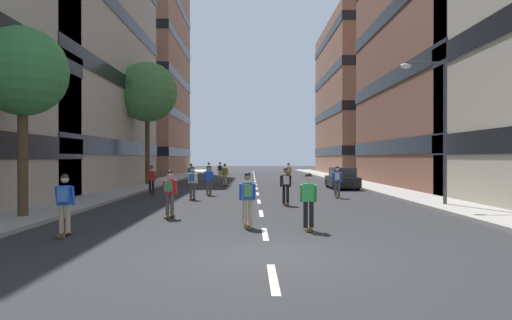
% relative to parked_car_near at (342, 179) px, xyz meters
% --- Properties ---
extents(ground_plane, '(170.52, 170.52, 0.00)m').
position_rel_parked_car_near_xyz_m(ground_plane, '(-6.15, 5.84, -0.70)').
color(ground_plane, '#28282B').
extents(sidewalk_left, '(2.64, 78.15, 0.14)m').
position_rel_parked_car_near_xyz_m(sidewalk_left, '(-14.81, 9.40, -0.63)').
color(sidewalk_left, '#9E9991').
rests_on(sidewalk_left, ground_plane).
extents(sidewalk_right, '(2.64, 78.15, 0.14)m').
position_rel_parked_car_near_xyz_m(sidewalk_right, '(2.52, 9.40, -0.63)').
color(sidewalk_right, '#9E9991').
rests_on(sidewalk_right, ground_plane).
extents(lane_markings, '(0.16, 67.20, 0.01)m').
position_rel_parked_car_near_xyz_m(lane_markings, '(-6.15, 7.92, -0.70)').
color(lane_markings, silver).
rests_on(lane_markings, ground_plane).
extents(building_left_mid, '(12.56, 23.85, 24.89)m').
position_rel_parked_car_near_xyz_m(building_left_mid, '(-22.35, 1.84, 11.84)').
color(building_left_mid, '#BCB29E').
rests_on(building_left_mid, ground_plane).
extents(building_left_far, '(12.56, 19.12, 34.64)m').
position_rel_parked_car_near_xyz_m(building_left_far, '(-22.35, 30.24, 16.71)').
color(building_left_far, '#9E6B51').
rests_on(building_left_far, ground_plane).
extents(building_right_far, '(12.56, 21.93, 20.49)m').
position_rel_parked_car_near_xyz_m(building_right_far, '(10.06, 30.24, 9.64)').
color(building_right_far, '#9E6B51').
rests_on(building_right_far, ground_plane).
extents(parked_car_near, '(1.82, 4.40, 1.52)m').
position_rel_parked_car_near_xyz_m(parked_car_near, '(0.00, 0.00, 0.00)').
color(parked_car_near, black).
rests_on(parked_car_near, ground_plane).
extents(street_tree_near, '(4.76, 4.76, 9.72)m').
position_rel_parked_car_near_xyz_m(street_tree_near, '(-14.81, 3.83, 6.74)').
color(street_tree_near, '#4C3823').
rests_on(street_tree_near, sidewalk_left).
extents(street_tree_mid, '(3.22, 3.22, 6.83)m').
position_rel_parked_car_near_xyz_m(street_tree_mid, '(-14.81, -16.32, 4.62)').
color(street_tree_mid, '#4C3823').
rests_on(street_tree_mid, sidewalk_left).
extents(streetlamp_right, '(2.13, 0.30, 6.50)m').
position_rel_parked_car_near_xyz_m(streetlamp_right, '(1.89, -12.26, 3.44)').
color(streetlamp_right, '#3F3F44').
rests_on(streetlamp_right, sidewalk_right).
extents(skater_0, '(0.55, 0.91, 1.78)m').
position_rel_parked_car_near_xyz_m(skater_0, '(-9.72, 14.41, 0.32)').
color(skater_0, brown).
rests_on(skater_0, ground_plane).
extents(skater_1, '(0.54, 0.91, 1.78)m').
position_rel_parked_car_near_xyz_m(skater_1, '(-6.66, -18.32, 0.32)').
color(skater_1, brown).
rests_on(skater_1, ground_plane).
extents(skater_2, '(0.55, 0.91, 1.78)m').
position_rel_parked_car_near_xyz_m(skater_2, '(-11.88, -19.89, 0.32)').
color(skater_2, brown).
rests_on(skater_2, ground_plane).
extents(skater_3, '(0.56, 0.92, 1.78)m').
position_rel_parked_car_near_xyz_m(skater_3, '(-8.60, 3.25, 0.32)').
color(skater_3, brown).
rests_on(skater_3, ground_plane).
extents(skater_4, '(0.54, 0.91, 1.78)m').
position_rel_parked_car_near_xyz_m(skater_4, '(-4.92, -11.49, 0.32)').
color(skater_4, brown).
rests_on(skater_4, ground_plane).
extents(skater_5, '(0.56, 0.92, 1.78)m').
position_rel_parked_car_near_xyz_m(skater_5, '(-9.58, -15.94, 0.32)').
color(skater_5, brown).
rests_on(skater_5, ground_plane).
extents(skater_6, '(0.54, 0.91, 1.78)m').
position_rel_parked_car_near_xyz_m(skater_6, '(-4.78, -18.93, 0.29)').
color(skater_6, brown).
rests_on(skater_6, ground_plane).
extents(skater_7, '(0.54, 0.91, 1.78)m').
position_rel_parked_car_near_xyz_m(skater_7, '(-3.17, 8.33, 0.32)').
color(skater_7, brown).
rests_on(skater_7, ground_plane).
extents(skater_8, '(0.55, 0.91, 1.78)m').
position_rel_parked_car_near_xyz_m(skater_8, '(-10.61, 11.54, 0.29)').
color(skater_8, brown).
rests_on(skater_8, ground_plane).
extents(skater_9, '(0.53, 0.90, 1.78)m').
position_rel_parked_car_near_xyz_m(skater_9, '(-9.05, -5.68, 0.29)').
color(skater_9, brown).
rests_on(skater_9, ground_plane).
extents(skater_10, '(0.55, 0.91, 1.78)m').
position_rel_parked_car_near_xyz_m(skater_10, '(-11.28, 3.42, 0.32)').
color(skater_10, brown).
rests_on(skater_10, ground_plane).
extents(skater_11, '(0.54, 0.91, 1.78)m').
position_rel_parked_car_near_xyz_m(skater_11, '(-12.51, -5.38, 0.32)').
color(skater_11, brown).
rests_on(skater_11, ground_plane).
extents(skater_12, '(0.56, 0.92, 1.78)m').
position_rel_parked_car_near_xyz_m(skater_12, '(-1.75, -7.47, 0.32)').
color(skater_12, brown).
rests_on(skater_12, ground_plane).
extents(skater_13, '(0.55, 0.92, 1.78)m').
position_rel_parked_car_near_xyz_m(skater_13, '(-9.67, -8.53, 0.32)').
color(skater_13, brown).
rests_on(skater_13, ground_plane).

